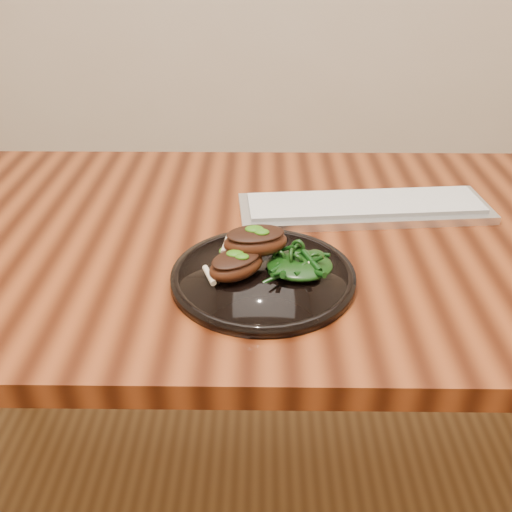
# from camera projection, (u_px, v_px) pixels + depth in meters

# --- Properties ---
(desk) EXTENTS (1.60, 0.80, 0.75)m
(desk) POSITION_uv_depth(u_px,v_px,m) (282.00, 269.00, 1.08)
(desk) COLOR #321106
(desk) RESTS_ON ground
(plate) EXTENTS (0.29, 0.29, 0.02)m
(plate) POSITION_uv_depth(u_px,v_px,m) (263.00, 276.00, 0.89)
(plate) COLOR black
(plate) RESTS_ON desk
(lamb_chop_front) EXTENTS (0.11, 0.11, 0.04)m
(lamb_chop_front) POSITION_uv_depth(u_px,v_px,m) (236.00, 264.00, 0.87)
(lamb_chop_front) COLOR #3E1A0C
(lamb_chop_front) RESTS_ON plate
(lamb_chop_back) EXTENTS (0.11, 0.09, 0.05)m
(lamb_chop_back) POSITION_uv_depth(u_px,v_px,m) (255.00, 241.00, 0.89)
(lamb_chop_back) COLOR #3E1A0C
(lamb_chop_back) RESTS_ON plate
(herb_smear) EXTENTS (0.07, 0.05, 0.00)m
(herb_smear) POSITION_uv_depth(u_px,v_px,m) (241.00, 251.00, 0.94)
(herb_smear) COLOR #1B4F08
(herb_smear) RESTS_ON plate
(greens_heap) EXTENTS (0.10, 0.10, 0.04)m
(greens_heap) POSITION_uv_depth(u_px,v_px,m) (300.00, 261.00, 0.88)
(greens_heap) COLOR black
(greens_heap) RESTS_ON plate
(keyboard) EXTENTS (0.49, 0.19, 0.02)m
(keyboard) POSITION_uv_depth(u_px,v_px,m) (364.00, 207.00, 1.10)
(keyboard) COLOR silver
(keyboard) RESTS_ON desk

